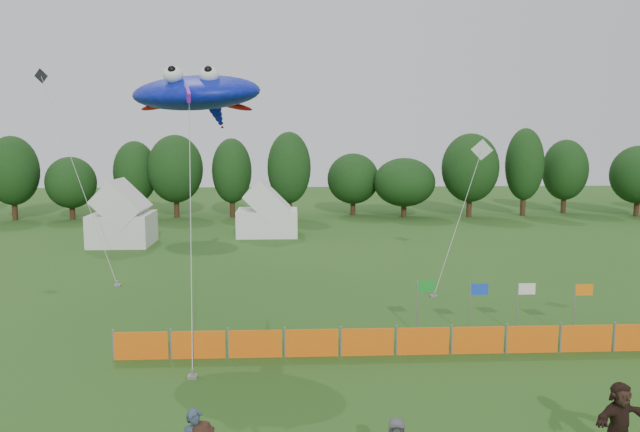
{
  "coord_description": "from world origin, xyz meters",
  "views": [
    {
      "loc": [
        -1.02,
        -14.3,
        7.86
      ],
      "look_at": [
        0.0,
        6.0,
        5.2
      ],
      "focal_mm": 35.0,
      "sensor_mm": 36.0,
      "label": 1
    }
  ],
  "objects_px": {
    "spectator_f": "(620,420)",
    "barrier_fence": "(423,341)",
    "tent_left": "(122,219)",
    "tent_right": "(267,214)",
    "stingray_kite": "(198,94)"
  },
  "relations": [
    {
      "from": "spectator_f",
      "to": "barrier_fence",
      "type": "bearing_deg",
      "value": 95.99
    },
    {
      "from": "tent_left",
      "to": "tent_right",
      "type": "bearing_deg",
      "value": 19.36
    },
    {
      "from": "tent_left",
      "to": "barrier_fence",
      "type": "relative_size",
      "value": 0.19
    },
    {
      "from": "tent_right",
      "to": "stingray_kite",
      "type": "xyz_separation_m",
      "value": [
        -1.95,
        -22.52,
        7.8
      ]
    },
    {
      "from": "barrier_fence",
      "to": "stingray_kite",
      "type": "xyz_separation_m",
      "value": [
        -8.43,
        4.56,
        9.0
      ]
    },
    {
      "from": "barrier_fence",
      "to": "stingray_kite",
      "type": "distance_m",
      "value": 13.14
    },
    {
      "from": "tent_right",
      "to": "barrier_fence",
      "type": "distance_m",
      "value": 27.87
    },
    {
      "from": "tent_left",
      "to": "spectator_f",
      "type": "xyz_separation_m",
      "value": [
        20.0,
        -30.79,
        -0.95
      ]
    },
    {
      "from": "tent_left",
      "to": "stingray_kite",
      "type": "distance_m",
      "value": 22.01
    },
    {
      "from": "tent_left",
      "to": "barrier_fence",
      "type": "bearing_deg",
      "value": -54.53
    },
    {
      "from": "tent_right",
      "to": "spectator_f",
      "type": "relative_size",
      "value": 2.52
    },
    {
      "from": "barrier_fence",
      "to": "spectator_f",
      "type": "distance_m",
      "value": 8.02
    },
    {
      "from": "spectator_f",
      "to": "tent_right",
      "type": "bearing_deg",
      "value": 87.69
    },
    {
      "from": "tent_left",
      "to": "tent_right",
      "type": "height_order",
      "value": "tent_left"
    },
    {
      "from": "tent_left",
      "to": "tent_right",
      "type": "xyz_separation_m",
      "value": [
        10.25,
        3.6,
        -0.2
      ]
    }
  ]
}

